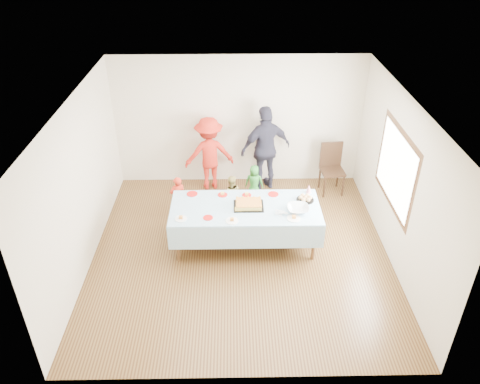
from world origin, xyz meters
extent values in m
plane|color=#412612|center=(0.00, 0.00, 0.00)|extent=(5.00, 5.00, 0.00)
cube|color=beige|center=(0.00, 2.50, 1.35)|extent=(5.00, 0.04, 2.70)
cube|color=beige|center=(0.00, -2.50, 1.35)|extent=(5.00, 0.04, 2.70)
cube|color=beige|center=(-2.50, 0.00, 1.35)|extent=(0.04, 5.00, 2.70)
cube|color=beige|center=(2.50, 0.00, 1.35)|extent=(0.04, 5.00, 2.70)
cube|color=white|center=(0.00, 0.00, 2.70)|extent=(5.00, 5.00, 0.04)
cube|color=#472B16|center=(2.47, 0.20, 1.50)|extent=(0.03, 1.75, 1.35)
cylinder|color=#51371C|center=(-1.04, -0.20, 0.36)|extent=(0.06, 0.06, 0.73)
cylinder|color=#51371C|center=(1.20, -0.20, 0.36)|extent=(0.06, 0.06, 0.73)
cylinder|color=#51371C|center=(-1.04, 0.64, 0.36)|extent=(0.06, 0.06, 0.73)
cylinder|color=#51371C|center=(1.20, 0.64, 0.36)|extent=(0.06, 0.06, 0.73)
cube|color=#51371C|center=(0.08, 0.22, 0.75)|extent=(2.40, 1.00, 0.04)
cube|color=white|center=(0.08, 0.22, 0.78)|extent=(2.50, 1.10, 0.01)
cube|color=black|center=(0.14, 0.24, 0.79)|extent=(0.50, 0.38, 0.01)
cube|color=#F4C75C|center=(0.14, 0.24, 0.83)|extent=(0.42, 0.32, 0.06)
cube|color=#B15C28|center=(0.14, 0.24, 0.86)|extent=(0.42, 0.32, 0.01)
cylinder|color=black|center=(1.11, 0.41, 0.79)|extent=(0.30, 0.30, 0.02)
sphere|color=tan|center=(1.19, 0.41, 0.83)|extent=(0.07, 0.07, 0.07)
sphere|color=tan|center=(1.15, 0.48, 0.83)|extent=(0.07, 0.07, 0.07)
sphere|color=tan|center=(1.07, 0.48, 0.83)|extent=(0.07, 0.07, 0.07)
sphere|color=tan|center=(1.03, 0.41, 0.83)|extent=(0.07, 0.07, 0.07)
sphere|color=tan|center=(1.07, 0.34, 0.83)|extent=(0.07, 0.07, 0.07)
sphere|color=tan|center=(1.15, 0.34, 0.83)|extent=(0.07, 0.07, 0.07)
sphere|color=tan|center=(1.11, 0.41, 0.83)|extent=(0.07, 0.07, 0.07)
imported|color=silver|center=(0.94, 0.08, 0.82)|extent=(0.36, 0.36, 0.09)
cone|color=silver|center=(1.20, 0.66, 0.86)|extent=(0.09, 0.09, 0.16)
cylinder|color=red|center=(-0.84, 0.64, 0.79)|extent=(0.19, 0.19, 0.01)
cylinder|color=red|center=(-0.31, 0.60, 0.79)|extent=(0.17, 0.17, 0.01)
cylinder|color=red|center=(0.11, 0.58, 0.79)|extent=(0.16, 0.16, 0.01)
cylinder|color=red|center=(0.58, 0.61, 0.79)|extent=(0.18, 0.18, 0.01)
cylinder|color=red|center=(-0.53, -0.09, 0.79)|extent=(0.16, 0.16, 0.01)
cylinder|color=white|center=(-0.96, -0.11, 0.79)|extent=(0.19, 0.19, 0.01)
cylinder|color=white|center=(-0.14, -0.19, 0.79)|extent=(0.21, 0.21, 0.01)
cylinder|color=white|center=(0.85, -0.13, 0.79)|extent=(0.22, 0.22, 0.01)
cylinder|color=black|center=(1.72, 1.74, 0.23)|extent=(0.04, 0.04, 0.46)
cylinder|color=black|center=(2.10, 1.77, 0.23)|extent=(0.04, 0.04, 0.46)
cylinder|color=black|center=(1.68, 2.12, 0.23)|extent=(0.04, 0.04, 0.46)
cylinder|color=black|center=(2.07, 2.16, 0.23)|extent=(0.04, 0.04, 0.46)
cube|color=black|center=(1.89, 1.95, 0.48)|extent=(0.49, 0.49, 0.05)
cube|color=black|center=(1.88, 2.15, 0.77)|extent=(0.45, 0.08, 0.53)
imported|color=red|center=(-1.15, 1.12, 0.42)|extent=(0.36, 0.31, 0.84)
imported|color=#297D2B|center=(0.30, 1.70, 0.37)|extent=(0.40, 0.29, 0.75)
imported|color=tan|center=(-0.16, 1.23, 0.40)|extent=(0.41, 0.33, 0.79)
imported|color=red|center=(-0.60, 2.20, 0.78)|extent=(1.09, 0.74, 1.55)
imported|color=#2B2A3A|center=(0.54, 2.16, 0.90)|extent=(1.14, 0.77, 1.79)
camera|label=1|loc=(-0.12, -6.29, 5.09)|focal=35.00mm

